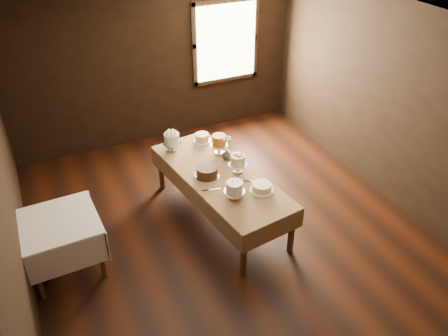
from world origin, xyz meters
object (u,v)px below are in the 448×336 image
at_px(cake_server_c, 205,165).
at_px(cake_server_d, 230,160).
at_px(side_table, 59,227).
at_px(cake_cream, 262,188).
at_px(cake_speckled, 202,138).
at_px(cake_chocolate, 207,172).
at_px(cake_caramel, 219,145).
at_px(cake_meringue, 172,142).
at_px(display_table, 220,178).
at_px(cake_swirl, 234,191).
at_px(cake_server_b, 256,182).
at_px(cake_flowers, 238,164).
at_px(flower_vase, 227,155).
at_px(cake_server_e, 215,189).
at_px(cake_server_a, 237,182).

relative_size(cake_server_c, cake_server_d, 1.00).
bearing_deg(side_table, cake_cream, -10.00).
relative_size(cake_speckled, cake_chocolate, 0.76).
distance_m(cake_speckled, cake_caramel, 0.43).
bearing_deg(cake_meringue, display_table, -67.48).
bearing_deg(cake_caramel, side_table, -164.72).
bearing_deg(display_table, cake_meringue, 112.52).
bearing_deg(cake_speckled, cake_swirl, -96.76).
bearing_deg(cake_server_b, side_table, -152.69).
relative_size(side_table, cake_meringue, 3.37).
bearing_deg(cake_flowers, side_table, -177.67).
xyz_separation_m(cake_chocolate, flower_vase, (0.41, 0.27, 0.01)).
bearing_deg(cake_server_d, cake_chocolate, 144.25).
relative_size(cake_chocolate, cake_server_b, 1.43).
bearing_deg(cake_caramel, flower_vase, -81.03).
bearing_deg(display_table, cake_server_e, -126.07).
bearing_deg(cake_server_c, side_table, 100.74).
distance_m(side_table, cake_server_d, 2.42).
relative_size(display_table, cake_server_c, 10.17).
bearing_deg(flower_vase, cake_server_c, -175.80).
relative_size(cake_server_e, flower_vase, 1.67).
relative_size(cake_server_b, cake_server_e, 1.00).
distance_m(cake_chocolate, cake_swirl, 0.60).
bearing_deg(cake_server_a, cake_meringue, 94.67).
relative_size(cake_meringue, cake_caramel, 0.92).
bearing_deg(side_table, cake_flowers, 2.33).
bearing_deg(side_table, cake_caramel, 15.28).
relative_size(cake_caramel, cake_flowers, 1.13).
distance_m(cake_caramel, cake_server_e, 0.90).
bearing_deg(side_table, cake_server_c, 11.84).
height_order(cake_chocolate, cake_server_d, cake_chocolate).
height_order(cake_server_e, flower_vase, flower_vase).
distance_m(display_table, cake_server_d, 0.39).
bearing_deg(cake_swirl, display_table, 84.50).
xyz_separation_m(cake_swirl, cake_server_a, (0.18, 0.29, -0.10)).
distance_m(cake_cream, cake_server_e, 0.60).
distance_m(cake_cream, cake_server_c, 0.95).
bearing_deg(cake_speckled, cake_server_b, -79.47).
distance_m(cake_speckled, cake_server_a, 1.18).
bearing_deg(cake_flowers, cake_server_a, -117.43).
bearing_deg(cake_server_c, cake_chocolate, 161.86).
distance_m(cake_caramel, cake_cream, 1.07).
bearing_deg(cake_server_d, cake_cream, -149.42).
bearing_deg(cake_chocolate, cake_meringue, 103.17).
bearing_deg(cake_server_b, cake_server_c, 157.39).
distance_m(side_table, cake_cream, 2.48).
xyz_separation_m(cake_caramel, cake_chocolate, (-0.38, -0.46, -0.06)).
xyz_separation_m(display_table, cake_flowers, (0.24, -0.03, 0.17)).
xyz_separation_m(side_table, cake_meringue, (1.75, 1.00, 0.18)).
height_order(display_table, cake_server_c, cake_server_c).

